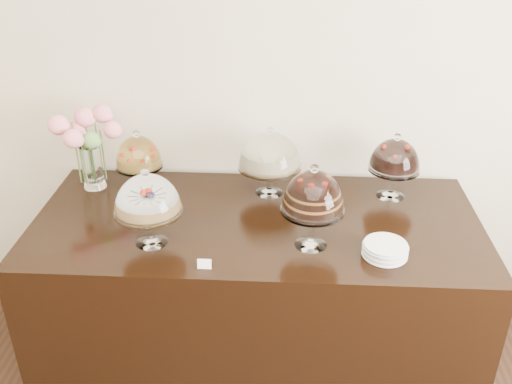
# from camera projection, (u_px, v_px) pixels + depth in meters

# --- Properties ---
(wall_back) EXTENTS (5.00, 0.04, 3.00)m
(wall_back) POSITION_uv_depth(u_px,v_px,m) (283.00, 69.00, 3.01)
(wall_back) COLOR beige
(wall_back) RESTS_ON ground
(display_counter) EXTENTS (2.20, 1.00, 0.90)m
(display_counter) POSITION_uv_depth(u_px,v_px,m) (257.00, 292.00, 3.03)
(display_counter) COLOR black
(display_counter) RESTS_ON ground
(cake_stand_sugar_sponge) EXTENTS (0.31, 0.31, 0.38)m
(cake_stand_sugar_sponge) POSITION_uv_depth(u_px,v_px,m) (147.00, 198.00, 2.52)
(cake_stand_sugar_sponge) COLOR white
(cake_stand_sugar_sponge) RESTS_ON display_counter
(cake_stand_choco_layer) EXTENTS (0.28, 0.28, 0.41)m
(cake_stand_choco_layer) POSITION_uv_depth(u_px,v_px,m) (313.00, 195.00, 2.49)
(cake_stand_choco_layer) COLOR white
(cake_stand_choco_layer) RESTS_ON display_counter
(cake_stand_cheesecake) EXTENTS (0.33, 0.33, 0.38)m
(cake_stand_cheesecake) POSITION_uv_depth(u_px,v_px,m) (270.00, 153.00, 2.95)
(cake_stand_cheesecake) COLOR white
(cake_stand_cheesecake) RESTS_ON display_counter
(cake_stand_dark_choco) EXTENTS (0.27, 0.27, 0.36)m
(cake_stand_dark_choco) POSITION_uv_depth(u_px,v_px,m) (395.00, 158.00, 2.92)
(cake_stand_dark_choco) COLOR white
(cake_stand_dark_choco) RESTS_ON display_counter
(cake_stand_fruit_tart) EXTENTS (0.25, 0.25, 0.34)m
(cake_stand_fruit_tart) POSITION_uv_depth(u_px,v_px,m) (138.00, 155.00, 3.00)
(cake_stand_fruit_tart) COLOR white
(cake_stand_fruit_tart) RESTS_ON display_counter
(flower_vase) EXTENTS (0.35, 0.30, 0.45)m
(flower_vase) POSITION_uv_depth(u_px,v_px,m) (87.00, 139.00, 2.98)
(flower_vase) COLOR white
(flower_vase) RESTS_ON display_counter
(plate_stack) EXTENTS (0.20, 0.20, 0.06)m
(plate_stack) POSITION_uv_depth(u_px,v_px,m) (385.00, 250.00, 2.52)
(plate_stack) COLOR white
(plate_stack) RESTS_ON display_counter
(price_card_left) EXTENTS (0.06, 0.02, 0.04)m
(price_card_left) POSITION_uv_depth(u_px,v_px,m) (204.00, 264.00, 2.44)
(price_card_left) COLOR white
(price_card_left) RESTS_ON display_counter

